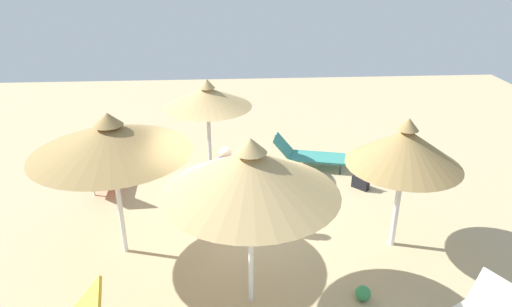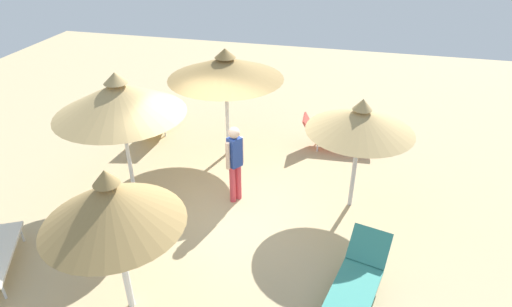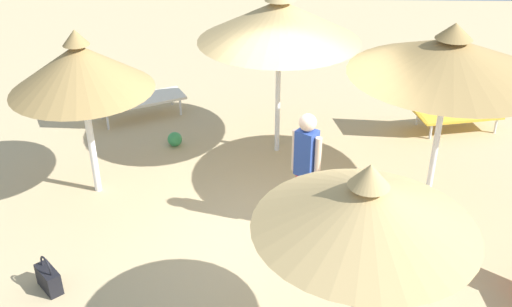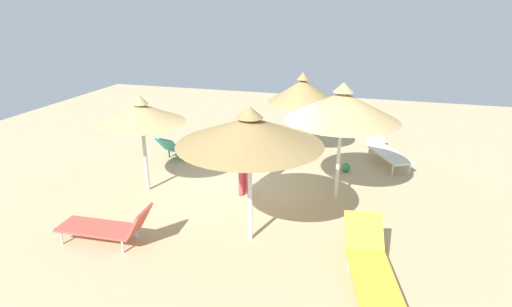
% 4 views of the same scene
% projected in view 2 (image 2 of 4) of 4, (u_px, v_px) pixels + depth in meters
% --- Properties ---
extents(ground, '(24.00, 24.00, 0.10)m').
position_uv_depth(ground, '(219.00, 201.00, 9.58)').
color(ground, tan).
extents(parasol_umbrella_back, '(2.07, 2.07, 2.61)m').
position_uv_depth(parasol_umbrella_back, '(111.00, 204.00, 6.02)').
color(parasol_umbrella_back, white).
rests_on(parasol_umbrella_back, ground).
extents(parasol_umbrella_front, '(2.78, 2.78, 2.78)m').
position_uv_depth(parasol_umbrella_front, '(226.00, 68.00, 10.17)').
color(parasol_umbrella_front, white).
rests_on(parasol_umbrella_front, ground).
extents(parasol_umbrella_near_right, '(2.13, 2.13, 2.47)m').
position_uv_depth(parasol_umbrella_near_right, '(361.00, 120.00, 8.38)').
color(parasol_umbrella_near_right, '#B2B2B7').
rests_on(parasol_umbrella_near_right, ground).
extents(parasol_umbrella_far_right, '(2.64, 2.64, 2.88)m').
position_uv_depth(parasol_umbrella_far_right, '(119.00, 98.00, 8.52)').
color(parasol_umbrella_far_right, white).
rests_on(parasol_umbrella_far_right, ground).
extents(lounge_chair_far_left, '(0.71, 1.93, 0.85)m').
position_uv_depth(lounge_chair_far_left, '(335.00, 135.00, 11.37)').
color(lounge_chair_far_left, '#CC4C3F').
rests_on(lounge_chair_far_left, ground).
extents(lounge_chair_near_left, '(1.96, 1.10, 0.80)m').
position_uv_depth(lounge_chair_near_left, '(358.00, 279.00, 7.06)').
color(lounge_chair_near_left, teal).
rests_on(lounge_chair_near_left, ground).
extents(lounge_chair_center, '(2.12, 1.10, 0.89)m').
position_uv_depth(lounge_chair_center, '(156.00, 118.00, 12.24)').
color(lounge_chair_center, gold).
rests_on(lounge_chair_center, ground).
extents(person_standing_back, '(0.39, 0.33, 1.78)m').
position_uv_depth(person_standing_back, '(235.00, 160.00, 9.04)').
color(person_standing_back, '#D83F4C').
rests_on(person_standing_back, ground).
extents(beach_ball, '(0.26, 0.26, 0.26)m').
position_uv_depth(beach_ball, '(84.00, 244.00, 8.12)').
color(beach_ball, '#338C4C').
rests_on(beach_ball, ground).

